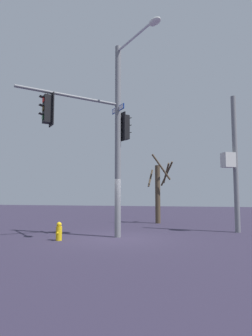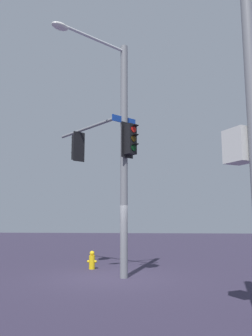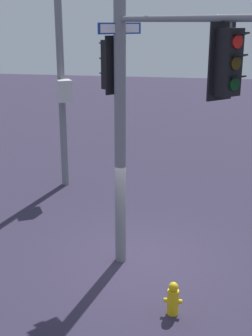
{
  "view_description": "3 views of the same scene",
  "coord_description": "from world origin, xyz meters",
  "views": [
    {
      "loc": [
        -11.82,
        -3.63,
        1.75
      ],
      "look_at": [
        1.05,
        -0.14,
        3.04
      ],
      "focal_mm": 31.34,
      "sensor_mm": 36.0,
      "label": 1
    },
    {
      "loc": [
        1.64,
        -11.93,
        1.99
      ],
      "look_at": [
        0.55,
        -0.15,
        3.81
      ],
      "focal_mm": 36.01,
      "sensor_mm": 36.0,
      "label": 2
    },
    {
      "loc": [
        -1.63,
        10.18,
        5.79
      ],
      "look_at": [
        0.2,
        0.65,
        2.66
      ],
      "focal_mm": 48.57,
      "sensor_mm": 36.0,
      "label": 3
    }
  ],
  "objects": [
    {
      "name": "ground_plane",
      "position": [
        0.0,
        0.0,
        0.0
      ],
      "size": [
        80.0,
        80.0,
        0.0
      ],
      "primitive_type": "plane",
      "color": "#2F293E"
    },
    {
      "name": "secondary_pole_assembly",
      "position": [
        3.55,
        -4.99,
        3.45
      ],
      "size": [
        0.7,
        0.86,
        6.83
      ],
      "rotation": [
        0.0,
        0.0,
        2.11
      ],
      "color": "slate",
      "rests_on": "ground"
    },
    {
      "name": "main_signal_pole_assembly",
      "position": [
        -0.04,
        0.33,
        4.86
      ],
      "size": [
        3.81,
        5.46,
        8.58
      ],
      "rotation": [
        0.0,
        0.0,
        2.38
      ],
      "color": "slate",
      "rests_on": "ground"
    },
    {
      "name": "bare_tree_behind_pole",
      "position": [
        7.42,
        -0.63,
        2.17
      ],
      "size": [
        1.98,
        1.66,
        4.47
      ],
      "color": "#493B2B",
      "rests_on": "ground"
    },
    {
      "name": "fire_hydrant_fallback",
      "position": [
        -1.06,
        2.06,
        0.34
      ],
      "size": [
        0.38,
        0.24,
        0.73
      ],
      "color": "yellow",
      "rests_on": "ground"
    }
  ]
}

